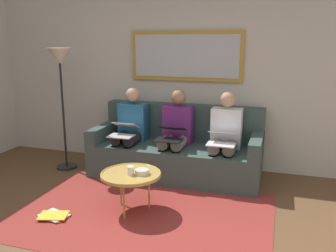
# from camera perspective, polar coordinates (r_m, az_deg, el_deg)

# --- Properties ---
(wall_rear) EXTENTS (6.00, 0.12, 2.60)m
(wall_rear) POSITION_cam_1_polar(r_m,az_deg,el_deg) (5.11, 3.08, 8.24)
(wall_rear) COLOR beige
(wall_rear) RESTS_ON ground_plane
(area_rug) EXTENTS (2.60, 1.80, 0.01)m
(area_rug) POSITION_cam_1_polar(r_m,az_deg,el_deg) (3.84, -3.94, -13.74)
(area_rug) COLOR maroon
(area_rug) RESTS_ON ground_plane
(couch) EXTENTS (2.20, 0.90, 0.90)m
(couch) POSITION_cam_1_polar(r_m,az_deg,el_deg) (4.84, 1.49, -3.98)
(couch) COLOR #384C47
(couch) RESTS_ON ground_plane
(framed_mirror) EXTENTS (1.56, 0.05, 0.67)m
(framed_mirror) POSITION_cam_1_polar(r_m,az_deg,el_deg) (5.00, 2.84, 11.00)
(framed_mirror) COLOR #B7892D
(coffee_table) EXTENTS (0.63, 0.63, 0.43)m
(coffee_table) POSITION_cam_1_polar(r_m,az_deg,el_deg) (3.77, -5.89, -7.64)
(coffee_table) COLOR tan
(coffee_table) RESTS_ON ground_plane
(cup) EXTENTS (0.07, 0.07, 0.09)m
(cup) POSITION_cam_1_polar(r_m,az_deg,el_deg) (3.71, -5.94, -7.03)
(cup) COLOR silver
(cup) RESTS_ON coffee_table
(bowl) EXTENTS (0.14, 0.14, 0.05)m
(bowl) POSITION_cam_1_polar(r_m,az_deg,el_deg) (3.73, -4.13, -7.23)
(bowl) COLOR beige
(bowl) RESTS_ON coffee_table
(person_left) EXTENTS (0.38, 0.58, 1.14)m
(person_left) POSITION_cam_1_polar(r_m,az_deg,el_deg) (4.56, 9.02, -1.32)
(person_left) COLOR silver
(person_left) RESTS_ON couch
(laptop_white) EXTENTS (0.33, 0.35, 0.15)m
(laptop_white) POSITION_cam_1_polar(r_m,az_deg,el_deg) (4.33, 8.54, -1.87)
(laptop_white) COLOR white
(person_middle) EXTENTS (0.38, 0.58, 1.14)m
(person_middle) POSITION_cam_1_polar(r_m,az_deg,el_deg) (4.70, 1.28, -0.75)
(person_middle) COLOR #66236B
(person_middle) RESTS_ON couch
(laptop_black) EXTENTS (0.33, 0.38, 0.17)m
(laptop_black) POSITION_cam_1_polar(r_m,az_deg,el_deg) (4.48, 0.45, -1.17)
(laptop_black) COLOR black
(person_right) EXTENTS (0.38, 0.58, 1.14)m
(person_right) POSITION_cam_1_polar(r_m,az_deg,el_deg) (4.91, -5.91, -0.20)
(person_right) COLOR #235B84
(person_right) RESTS_ON couch
(laptop_silver) EXTENTS (0.31, 0.38, 0.17)m
(laptop_silver) POSITION_cam_1_polar(r_m,az_deg,el_deg) (4.70, -7.02, -0.60)
(laptop_silver) COLOR silver
(magazine_stack) EXTENTS (0.33, 0.29, 0.03)m
(magazine_stack) POSITION_cam_1_polar(r_m,az_deg,el_deg) (3.94, -17.59, -13.36)
(magazine_stack) COLOR red
(magazine_stack) RESTS_ON ground_plane
(standing_lamp) EXTENTS (0.32, 0.32, 1.66)m
(standing_lamp) POSITION_cam_1_polar(r_m,az_deg,el_deg) (5.06, -16.65, 8.47)
(standing_lamp) COLOR black
(standing_lamp) RESTS_ON ground_plane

